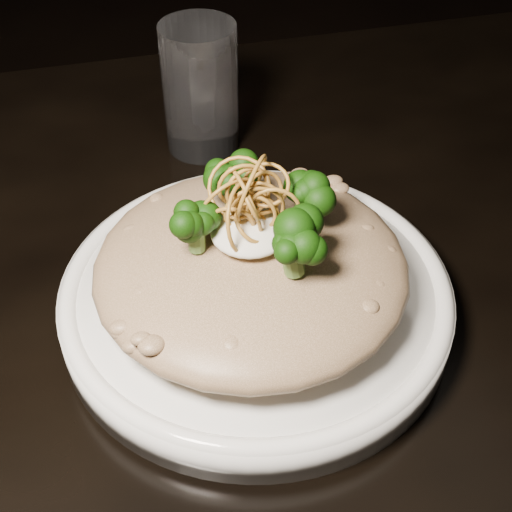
{
  "coord_description": "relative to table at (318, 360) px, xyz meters",
  "views": [
    {
      "loc": [
        -0.14,
        -0.35,
        1.12
      ],
      "look_at": [
        -0.06,
        -0.01,
        0.81
      ],
      "focal_mm": 50.0,
      "sensor_mm": 36.0,
      "label": 1
    }
  ],
  "objects": [
    {
      "name": "table",
      "position": [
        0.0,
        0.0,
        0.0
      ],
      "size": [
        1.1,
        0.8,
        0.75
      ],
      "color": "black",
      "rests_on": "ground"
    },
    {
      "name": "broccoli",
      "position": [
        -0.05,
        -0.02,
        0.18
      ],
      "size": [
        0.12,
        0.12,
        0.04
      ],
      "primitive_type": null,
      "color": "black",
      "rests_on": "risotto"
    },
    {
      "name": "plate",
      "position": [
        -0.06,
        -0.01,
        0.1
      ],
      "size": [
        0.27,
        0.27,
        0.03
      ],
      "primitive_type": "cylinder",
      "color": "white",
      "rests_on": "table"
    },
    {
      "name": "shallots",
      "position": [
        -0.06,
        -0.01,
        0.19
      ],
      "size": [
        0.05,
        0.05,
        0.03
      ],
      "primitive_type": null,
      "color": "#935E1F",
      "rests_on": "cheese"
    },
    {
      "name": "risotto",
      "position": [
        -0.06,
        -0.02,
        0.13
      ],
      "size": [
        0.21,
        0.21,
        0.05
      ],
      "primitive_type": "ellipsoid",
      "color": "brown",
      "rests_on": "plate"
    },
    {
      "name": "drinking_glass",
      "position": [
        -0.05,
        0.21,
        0.14
      ],
      "size": [
        0.08,
        0.08,
        0.12
      ],
      "primitive_type": "cylinder",
      "rotation": [
        0.0,
        0.0,
        0.35
      ],
      "color": "white",
      "rests_on": "table"
    },
    {
      "name": "cheese",
      "position": [
        -0.06,
        -0.02,
        0.16
      ],
      "size": [
        0.05,
        0.05,
        0.01
      ],
      "primitive_type": "ellipsoid",
      "color": "white",
      "rests_on": "risotto"
    }
  ]
}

